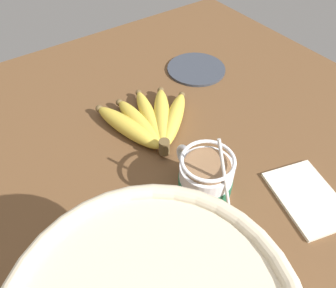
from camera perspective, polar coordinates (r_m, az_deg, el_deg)
name	(u,v)px	position (r cm, az deg, el deg)	size (l,w,h in cm)	color
table	(175,173)	(60.30, 1.28, -5.11)	(107.26, 107.26, 2.89)	brown
coffee_mug	(205,179)	(53.15, 6.46, -6.09)	(14.12, 8.72, 14.38)	silver
banana_bunch	(149,121)	(65.62, -3.25, 4.08)	(19.22, 19.69, 4.02)	brown
napkin	(308,197)	(59.70, 23.16, -8.54)	(15.70, 12.88, 0.60)	beige
small_plate	(196,69)	(82.88, 4.94, 12.91)	(14.25, 14.25, 0.60)	#333842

